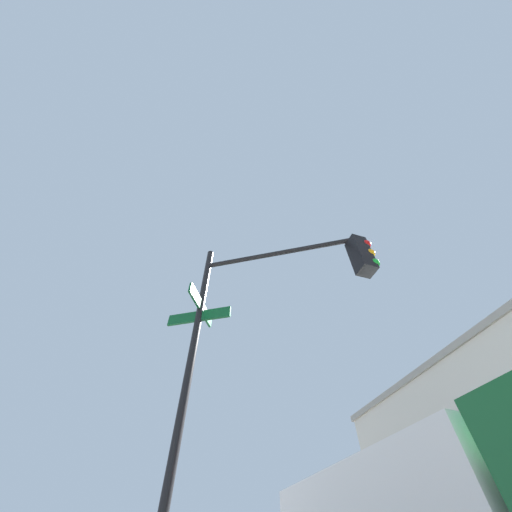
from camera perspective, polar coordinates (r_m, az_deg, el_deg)
The scene contains 1 object.
traffic_signal_near at distance 4.65m, azimuth 3.52°, elevation -10.94°, with size 2.08×3.15×6.10m.
Camera 1 is at (-3.08, -7.41, 1.46)m, focal length 20.33 mm.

